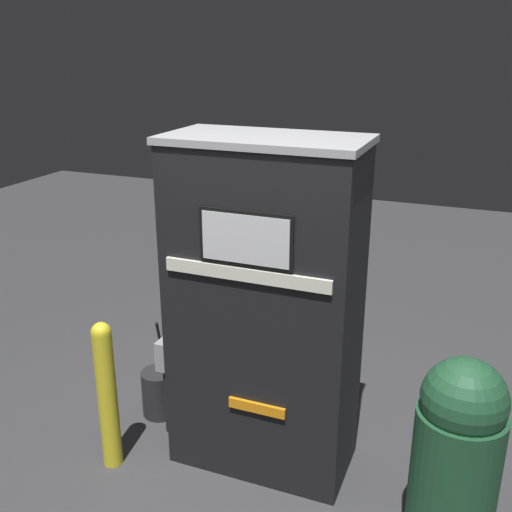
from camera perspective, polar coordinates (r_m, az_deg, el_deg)
ground_plane at (r=3.82m, az=-0.81°, el=-20.73°), size 14.00×14.00×0.00m
gas_pump at (r=3.48m, az=0.79°, el=-5.21°), size 1.17×0.58×2.02m
safety_bollard at (r=3.78m, az=-14.02°, el=-12.48°), size 0.12×0.12×0.97m
trash_bin at (r=3.23m, az=18.52°, el=-17.85°), size 0.43×0.43×1.10m
squeegee_bucket at (r=4.35m, az=-9.16°, el=-12.68°), size 0.25×0.25×0.74m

